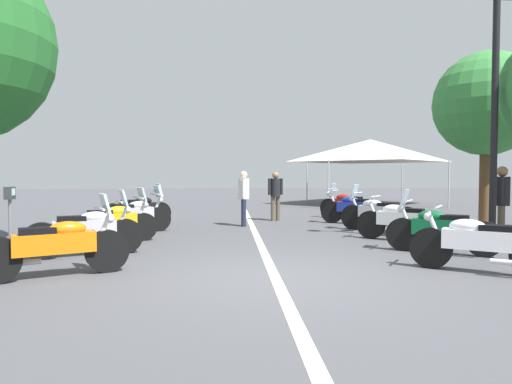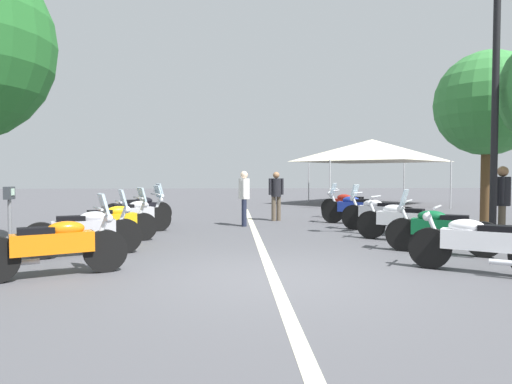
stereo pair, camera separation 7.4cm
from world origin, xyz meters
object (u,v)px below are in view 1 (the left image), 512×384
street_lamp_twin_globe (496,70)px  roadside_tree_1 (487,104)px  motorcycle_left_row_4 (138,209)px  motorcycle_right_row_3 (378,213)px  motorcycle_left_row_1 (86,231)px  motorcycle_right_row_0 (479,243)px  motorcycle_right_row_4 (355,208)px  bystander_1 (275,192)px  motorcycle_left_row_0 (57,245)px  motorcycle_left_row_3 (133,215)px  motorcycle_right_row_5 (348,205)px  bystander_0 (244,194)px  motorcycle_right_row_1 (440,229)px  parking_meter (10,209)px  motorcycle_right_row_2 (401,221)px  motorcycle_left_row_2 (112,222)px  event_tent (370,151)px  bystander_2 (502,199)px

street_lamp_twin_globe → roadside_tree_1: size_ratio=1.07×
motorcycle_left_row_4 → motorcycle_right_row_3: size_ratio=1.07×
motorcycle_left_row_1 → motorcycle_right_row_0: motorcycle_left_row_1 is taller
motorcycle_right_row_4 → bystander_1: bearing=3.6°
motorcycle_right_row_4 → street_lamp_twin_globe: 5.55m
motorcycle_left_row_0 → roadside_tree_1: roadside_tree_1 is taller
motorcycle_left_row_3 → motorcycle_right_row_3: 6.37m
motorcycle_right_row_0 → street_lamp_twin_globe: (2.45, -1.70, 3.21)m
bystander_1 → motorcycle_left_row_1: bearing=124.2°
roadside_tree_1 → motorcycle_right_row_0: bearing=149.0°
motorcycle_right_row_0 → motorcycle_right_row_5: bearing=-57.6°
motorcycle_left_row_4 → bystander_0: bearing=-34.4°
motorcycle_left_row_0 → motorcycle_right_row_1: (1.57, -6.50, -0.00)m
parking_meter → roadside_tree_1: size_ratio=0.25×
bystander_0 → roadside_tree_1: 7.62m
motorcycle_right_row_2 → street_lamp_twin_globe: street_lamp_twin_globe is taller
motorcycle_left_row_0 → parking_meter: parking_meter is taller
motorcycle_left_row_2 → motorcycle_right_row_4: bearing=-1.7°
motorcycle_left_row_0 → motorcycle_left_row_4: (6.67, 0.16, 0.00)m
street_lamp_twin_globe → bystander_0: bearing=52.5°
event_tent → bystander_0: bearing=143.5°
motorcycle_left_row_2 → motorcycle_right_row_1: motorcycle_right_row_1 is taller
street_lamp_twin_globe → event_tent: size_ratio=0.92×
bystander_0 → roadside_tree_1: size_ratio=0.31×
parking_meter → bystander_0: (4.97, -4.20, 0.03)m
motorcycle_right_row_4 → event_tent: 9.29m
parking_meter → motorcycle_right_row_3: bearing=27.2°
motorcycle_right_row_3 → roadside_tree_1: bearing=-124.6°
bystander_2 → motorcycle_right_row_5: bearing=142.9°
bystander_0 → motorcycle_left_row_1: bearing=-120.4°
motorcycle_right_row_0 → motorcycle_right_row_2: 3.23m
motorcycle_right_row_5 → motorcycle_right_row_0: bearing=128.0°
motorcycle_right_row_0 → event_tent: bearing=-68.0°
street_lamp_twin_globe → bystander_0: street_lamp_twin_globe is taller
motorcycle_left_row_0 → roadside_tree_1: 12.23m
motorcycle_left_row_3 → street_lamp_twin_globe: 8.95m
motorcycle_left_row_1 → motorcycle_left_row_2: motorcycle_left_row_1 is taller
motorcycle_right_row_0 → street_lamp_twin_globe: street_lamp_twin_globe is taller
motorcycle_right_row_2 → motorcycle_right_row_4: (3.42, 0.07, 0.02)m
bystander_0 → motorcycle_right_row_1: bearing=-49.6°
motorcycle_right_row_0 → motorcycle_left_row_3: bearing=-5.0°
roadside_tree_1 → motorcycle_right_row_5: bearing=60.7°
motorcycle_left_row_0 → street_lamp_twin_globe: size_ratio=0.36×
motorcycle_left_row_0 → parking_meter: (1.30, 1.27, 0.43)m
motorcycle_left_row_1 → motorcycle_left_row_0: bearing=-109.5°
motorcycle_left_row_1 → motorcycle_left_row_3: size_ratio=1.06×
motorcycle_right_row_5 → bystander_0: bearing=67.8°
motorcycle_right_row_0 → event_tent: 15.61m
motorcycle_left_row_2 → motorcycle_right_row_1: bearing=-43.9°
motorcycle_left_row_3 → motorcycle_left_row_4: motorcycle_left_row_4 is taller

